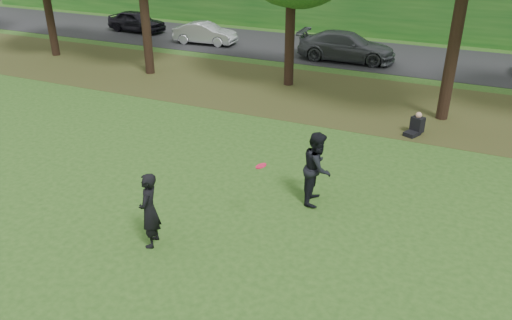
{
  "coord_description": "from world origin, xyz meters",
  "views": [
    {
      "loc": [
        4.97,
        -7.21,
        7.05
      ],
      "look_at": [
        0.07,
        3.51,
        1.3
      ],
      "focal_mm": 35.0,
      "sensor_mm": 36.0,
      "label": 1
    }
  ],
  "objects_px": {
    "frisbee": "(261,166)",
    "seated_person": "(416,126)",
    "player_left": "(149,210)",
    "player_right": "(317,168)"
  },
  "relations": [
    {
      "from": "frisbee",
      "to": "player_left",
      "type": "bearing_deg",
      "value": -140.09
    },
    {
      "from": "player_right",
      "to": "seated_person",
      "type": "xyz_separation_m",
      "value": [
        1.78,
        5.96,
        -0.71
      ]
    },
    {
      "from": "player_left",
      "to": "seated_person",
      "type": "xyz_separation_m",
      "value": [
        4.68,
        9.51,
        -0.63
      ]
    },
    {
      "from": "frisbee",
      "to": "seated_person",
      "type": "height_order",
      "value": "frisbee"
    },
    {
      "from": "player_right",
      "to": "seated_person",
      "type": "height_order",
      "value": "player_right"
    },
    {
      "from": "player_left",
      "to": "seated_person",
      "type": "relative_size",
      "value": 2.25
    },
    {
      "from": "player_right",
      "to": "seated_person",
      "type": "relative_size",
      "value": 2.44
    },
    {
      "from": "player_right",
      "to": "seated_person",
      "type": "bearing_deg",
      "value": -25.31
    },
    {
      "from": "player_left",
      "to": "frisbee",
      "type": "xyz_separation_m",
      "value": [
        2.06,
        1.73,
        0.8
      ]
    },
    {
      "from": "player_left",
      "to": "player_right",
      "type": "xyz_separation_m",
      "value": [
        2.91,
        3.55,
        0.08
      ]
    }
  ]
}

